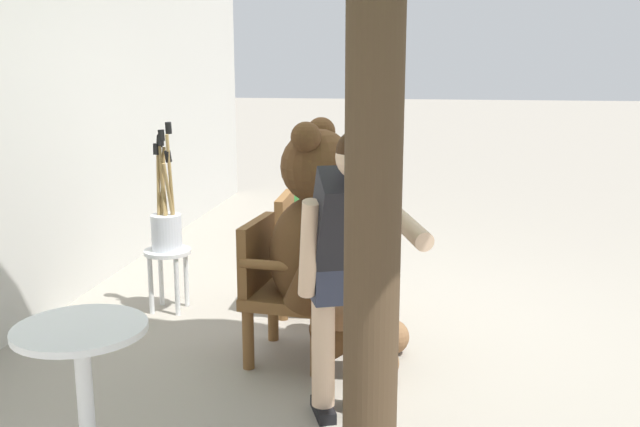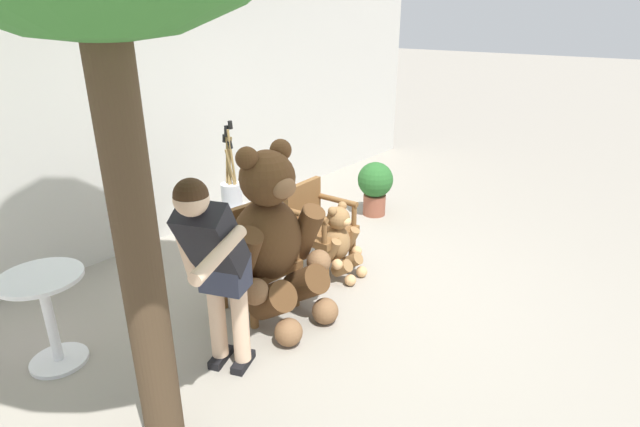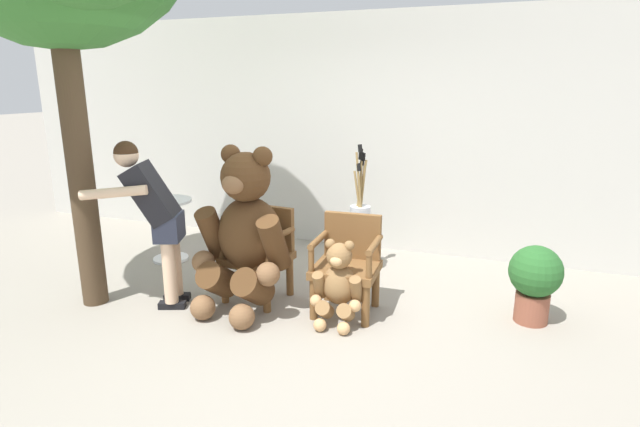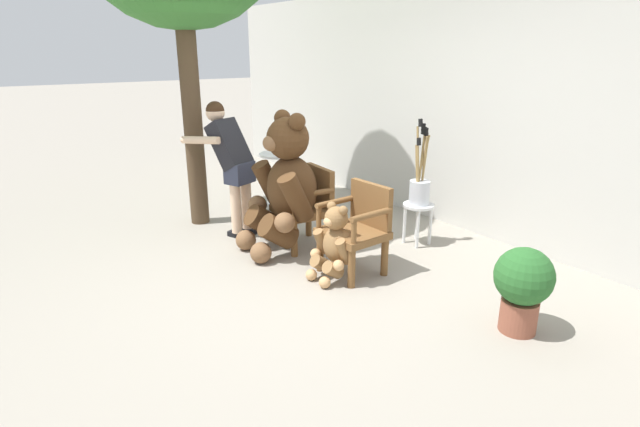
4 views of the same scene
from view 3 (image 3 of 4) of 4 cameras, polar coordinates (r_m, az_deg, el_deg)
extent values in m
plane|color=gray|center=(4.34, -4.53, -12.69)|extent=(60.00, 60.00, 0.00)
cube|color=beige|center=(6.15, 4.61, 9.06)|extent=(10.00, 0.16, 2.80)
cube|color=brown|center=(4.73, -7.20, -5.09)|extent=(0.61, 0.58, 0.07)
cylinder|color=brown|center=(4.77, -10.84, -7.88)|extent=(0.07, 0.07, 0.37)
cylinder|color=brown|center=(4.53, -6.11, -8.96)|extent=(0.07, 0.07, 0.37)
cylinder|color=brown|center=(5.09, -8.01, -6.31)|extent=(0.07, 0.07, 0.37)
cylinder|color=brown|center=(4.86, -3.47, -7.21)|extent=(0.07, 0.07, 0.37)
cube|color=brown|center=(4.84, -5.81, -1.54)|extent=(0.52, 0.11, 0.42)
cylinder|color=brown|center=(4.79, -9.81, -1.74)|extent=(0.11, 0.48, 0.06)
cylinder|color=brown|center=(4.66, -11.26, -3.68)|extent=(0.05, 0.05, 0.22)
cylinder|color=brown|center=(4.52, -4.65, -2.54)|extent=(0.11, 0.48, 0.06)
cylinder|color=brown|center=(4.39, -6.02, -4.63)|extent=(0.05, 0.05, 0.22)
cube|color=brown|center=(4.42, 2.97, -6.43)|extent=(0.58, 0.54, 0.07)
cylinder|color=brown|center=(4.38, -0.74, -9.74)|extent=(0.07, 0.07, 0.37)
cylinder|color=brown|center=(4.27, 5.23, -10.47)|extent=(0.07, 0.07, 0.37)
cylinder|color=brown|center=(4.74, 0.88, -7.75)|extent=(0.07, 0.07, 0.37)
cylinder|color=brown|center=(4.64, 6.38, -8.36)|extent=(0.07, 0.07, 0.37)
cube|color=brown|center=(4.55, 3.75, -2.55)|extent=(0.52, 0.08, 0.42)
cylinder|color=brown|center=(4.40, -0.14, -2.98)|extent=(0.08, 0.48, 0.06)
cylinder|color=brown|center=(4.25, -1.01, -5.21)|extent=(0.05, 0.05, 0.22)
cylinder|color=brown|center=(4.28, 6.25, -3.58)|extent=(0.08, 0.48, 0.06)
cylinder|color=brown|center=(4.12, 5.62, -5.90)|extent=(0.05, 0.05, 0.22)
ellipsoid|color=#4C3019|center=(4.55, -8.00, -2.41)|extent=(0.65, 0.57, 0.69)
sphere|color=#4C3019|center=(4.39, -8.49, 4.14)|extent=(0.44, 0.44, 0.44)
ellipsoid|color=brown|center=(4.25, -9.90, 3.28)|extent=(0.22, 0.18, 0.16)
sphere|color=black|center=(4.25, -9.90, 3.42)|extent=(0.06, 0.06, 0.06)
sphere|color=#4C3019|center=(4.48, -10.17, 6.69)|extent=(0.17, 0.17, 0.17)
sphere|color=#4C3019|center=(4.29, -6.59, 6.49)|extent=(0.17, 0.17, 0.17)
cylinder|color=#4C3019|center=(4.64, -12.12, -2.24)|extent=(0.24, 0.40, 0.52)
sphere|color=brown|center=(4.62, -13.18, -5.40)|extent=(0.21, 0.21, 0.21)
cylinder|color=#4C3019|center=(4.28, -5.26, -3.39)|extent=(0.24, 0.40, 0.52)
sphere|color=brown|center=(4.24, -5.97, -6.90)|extent=(0.21, 0.21, 0.21)
cylinder|color=#4C3019|center=(4.58, -11.55, -7.42)|extent=(0.30, 0.45, 0.41)
sphere|color=brown|center=(4.52, -13.25, -10.41)|extent=(0.22, 0.22, 0.22)
cylinder|color=#4C3019|center=(4.38, -7.66, -8.31)|extent=(0.30, 0.45, 0.41)
sphere|color=brown|center=(4.29, -8.93, -11.58)|extent=(0.22, 0.22, 0.22)
ellipsoid|color=olive|center=(4.28, 2.24, -8.13)|extent=(0.31, 0.27, 0.35)
sphere|color=olive|center=(4.17, 2.21, -4.86)|extent=(0.22, 0.22, 0.22)
ellipsoid|color=tan|center=(4.09, 1.86, -5.49)|extent=(0.11, 0.08, 0.08)
sphere|color=black|center=(4.09, 1.86, -5.42)|extent=(0.03, 0.03, 0.03)
sphere|color=olive|center=(4.18, 1.18, -3.49)|extent=(0.09, 0.09, 0.09)
sphere|color=olive|center=(4.13, 3.36, -3.70)|extent=(0.09, 0.09, 0.09)
cylinder|color=olive|center=(4.28, -0.08, -8.17)|extent=(0.11, 0.19, 0.26)
sphere|color=tan|center=(4.26, -0.47, -9.93)|extent=(0.10, 0.10, 0.10)
cylinder|color=olive|center=(4.20, 4.17, -8.67)|extent=(0.11, 0.19, 0.26)
sphere|color=tan|center=(4.18, 4.02, -10.49)|extent=(0.10, 0.10, 0.10)
cylinder|color=olive|center=(4.27, 0.54, -10.93)|extent=(0.14, 0.22, 0.20)
sphere|color=tan|center=(4.23, -0.01, -12.62)|extent=(0.11, 0.11, 0.11)
cylinder|color=olive|center=(4.23, 2.97, -11.25)|extent=(0.14, 0.22, 0.20)
sphere|color=tan|center=(4.18, 2.70, -12.99)|extent=(0.11, 0.11, 0.11)
cube|color=black|center=(4.99, -16.00, -9.13)|extent=(0.26, 0.17, 0.06)
cylinder|color=beige|center=(4.83, -16.36, -4.34)|extent=(0.12, 0.12, 0.82)
cube|color=black|center=(4.83, -16.53, -9.98)|extent=(0.26, 0.17, 0.06)
cylinder|color=beige|center=(4.67, -16.92, -5.05)|extent=(0.12, 0.12, 0.82)
cube|color=#33384C|center=(4.67, -16.88, -1.44)|extent=(0.31, 0.36, 0.24)
cube|color=black|center=(4.63, -18.76, 2.18)|extent=(0.53, 0.46, 0.57)
sphere|color=beige|center=(4.64, -21.28, 6.24)|extent=(0.21, 0.21, 0.21)
sphere|color=#382314|center=(4.63, -21.30, 6.48)|extent=(0.21, 0.21, 0.21)
cylinder|color=beige|center=(4.53, -22.53, 2.22)|extent=(0.56, 0.28, 0.13)
cylinder|color=beige|center=(4.84, -17.98, 1.28)|extent=(0.23, 0.15, 0.50)
cylinder|color=silver|center=(5.43, 4.57, -1.98)|extent=(0.34, 0.34, 0.03)
cylinder|color=silver|center=(5.56, 5.78, -4.07)|extent=(0.04, 0.04, 0.43)
cylinder|color=silver|center=(5.61, 3.82, -3.86)|extent=(0.04, 0.04, 0.43)
cylinder|color=silver|center=(5.38, 5.25, -4.71)|extent=(0.04, 0.04, 0.43)
cylinder|color=silver|center=(5.43, 3.23, -4.49)|extent=(0.04, 0.04, 0.43)
cylinder|color=silver|center=(5.39, 4.60, -0.50)|extent=(0.22, 0.22, 0.26)
cylinder|color=#997A47|center=(5.29, 4.36, 1.83)|extent=(0.12, 0.06, 0.57)
cylinder|color=black|center=(5.23, 4.43, 5.30)|extent=(0.06, 0.05, 0.09)
cylinder|color=#997A47|center=(5.32, 4.60, 2.69)|extent=(0.04, 0.07, 0.72)
cylinder|color=black|center=(5.25, 4.69, 6.94)|extent=(0.05, 0.05, 0.08)
cylinder|color=#997A47|center=(5.37, 4.76, 2.27)|extent=(0.08, 0.03, 0.62)
cylinder|color=black|center=(5.31, 4.84, 5.95)|extent=(0.05, 0.04, 0.08)
cylinder|color=#997A47|center=(5.26, 4.51, 2.85)|extent=(0.10, 0.03, 0.77)
cylinder|color=black|center=(5.19, 4.61, 7.44)|extent=(0.05, 0.04, 0.08)
cylinder|color=#997A47|center=(5.33, 4.62, 2.53)|extent=(0.13, 0.09, 0.68)
cylinder|color=black|center=(5.26, 4.71, 6.59)|extent=(0.06, 0.05, 0.09)
cylinder|color=#997A47|center=(5.34, 4.88, 2.48)|extent=(0.09, 0.06, 0.67)
cylinder|color=black|center=(5.27, 4.97, 6.47)|extent=(0.05, 0.05, 0.09)
cylinder|color=silver|center=(5.91, -17.15, 1.39)|extent=(0.56, 0.56, 0.03)
cylinder|color=silver|center=(6.00, -16.90, -1.96)|extent=(0.07, 0.07, 0.69)
cylinder|color=silver|center=(6.10, -16.67, -4.93)|extent=(0.40, 0.40, 0.03)
cylinder|color=#473523|center=(4.86, -25.90, 6.17)|extent=(0.22, 0.22, 2.80)
cylinder|color=brown|center=(4.72, 23.02, -9.84)|extent=(0.28, 0.28, 0.26)
sphere|color=#286028|center=(4.60, 23.43, -6.08)|extent=(0.44, 0.44, 0.44)
camera|label=1|loc=(6.90, -43.65, 9.16)|focal=40.00mm
camera|label=2|loc=(4.85, -57.25, 12.78)|focal=28.00mm
camera|label=4|loc=(2.48, 84.00, 3.67)|focal=28.00mm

